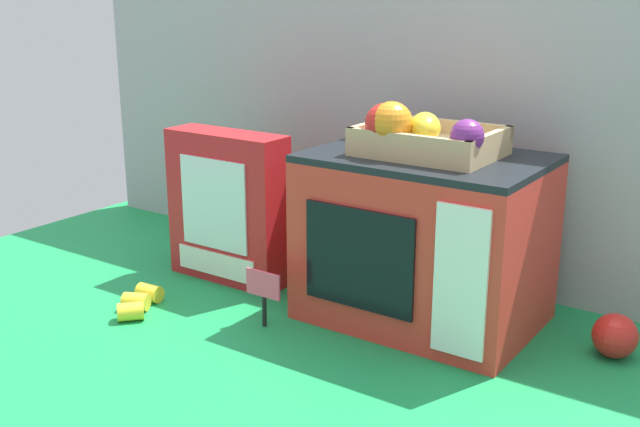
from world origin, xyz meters
TOP-DOWN VIEW (x-y plane):
  - ground_plane at (0.00, 0.00)m, footprint 1.70×1.70m
  - display_back_panel at (0.00, 0.24)m, footprint 1.61×0.03m
  - toy_microwave at (0.16, 0.03)m, footprint 0.38×0.28m
  - food_groups_crate at (0.16, 0.01)m, footprint 0.23×0.18m
  - cookie_set_box at (-0.24, -0.02)m, footprint 0.25×0.08m
  - price_sign at (-0.04, -0.16)m, footprint 0.07×0.01m
  - loose_toy_banana at (-0.27, -0.23)m, footprint 0.09×0.12m
  - loose_toy_apple at (0.48, 0.07)m, footprint 0.07×0.07m

SIDE VIEW (x-z plane):
  - ground_plane at x=0.00m, z-range 0.00..0.00m
  - loose_toy_banana at x=-0.27m, z-range 0.00..0.03m
  - loose_toy_apple at x=0.48m, z-range 0.00..0.07m
  - price_sign at x=-0.04m, z-range 0.02..0.12m
  - toy_microwave at x=0.16m, z-range 0.00..0.29m
  - cookie_set_box at x=-0.24m, z-range 0.00..0.29m
  - display_back_panel at x=0.00m, z-range 0.00..0.63m
  - food_groups_crate at x=0.16m, z-range 0.28..0.37m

